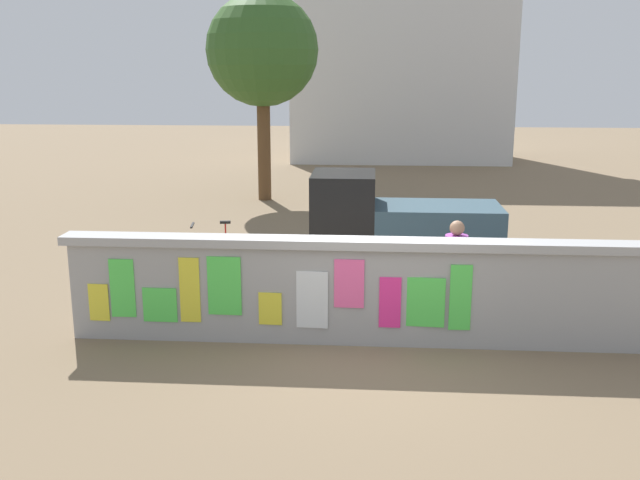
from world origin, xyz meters
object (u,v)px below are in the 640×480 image
(motorcycle, at_px, (545,284))
(bicycle_near, at_px, (218,251))
(tree_roadside, at_px, (262,51))
(auto_rickshaw_truck, at_px, (395,222))
(person_walking, at_px, (456,262))

(motorcycle, relative_size, bicycle_near, 1.12)
(motorcycle, distance_m, tree_roadside, 11.89)
(auto_rickshaw_truck, height_order, person_walking, auto_rickshaw_truck)
(bicycle_near, relative_size, tree_roadside, 0.29)
(bicycle_near, bearing_deg, motorcycle, -20.08)
(bicycle_near, distance_m, tree_roadside, 8.46)
(auto_rickshaw_truck, bearing_deg, person_walking, -75.66)
(person_walking, bearing_deg, motorcycle, 25.13)
(auto_rickshaw_truck, height_order, motorcycle, auto_rickshaw_truck)
(auto_rickshaw_truck, bearing_deg, motorcycle, -46.72)
(motorcycle, bearing_deg, auto_rickshaw_truck, 133.28)
(motorcycle, distance_m, person_walking, 1.74)
(bicycle_near, xyz_separation_m, tree_roadside, (-0.21, 7.52, 3.88))
(motorcycle, bearing_deg, person_walking, -154.87)
(bicycle_near, height_order, tree_roadside, tree_roadside)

